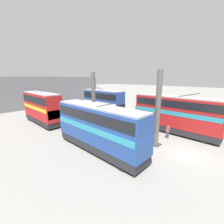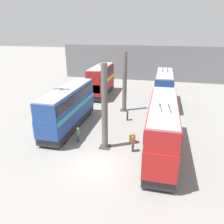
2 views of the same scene
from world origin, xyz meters
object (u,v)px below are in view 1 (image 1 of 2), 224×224
(bus_right_near, at_px, (98,126))
(bus_right_mid, at_px, (42,106))
(bus_left_near, at_px, (175,112))
(person_by_right_row, at_px, (137,145))
(person_by_left_row, at_px, (168,131))
(bus_left_far, at_px, (103,101))
(person_aisle_midway, at_px, (115,123))
(oil_drum, at_px, (153,132))

(bus_right_near, distance_m, bus_right_mid, 13.94)
(bus_left_near, xyz_separation_m, bus_right_near, (3.64, 10.72, -0.16))
(person_by_right_row, bearing_deg, person_by_left_row, -167.27)
(bus_left_far, xyz_separation_m, bus_right_near, (-10.72, 10.72, -0.14))
(bus_left_far, bearing_deg, person_by_left_row, 170.08)
(person_aisle_midway, bearing_deg, bus_right_near, 22.97)
(bus_left_near, xyz_separation_m, bus_left_far, (14.36, -0.00, -0.02))
(bus_left_near, bearing_deg, person_by_left_row, 95.39)
(person_by_right_row, distance_m, oil_drum, 5.66)
(bus_left_far, bearing_deg, oil_drum, 167.42)
(bus_right_near, height_order, person_by_right_row, bus_right_near)
(bus_right_mid, xyz_separation_m, oil_drum, (-16.02, -7.86, -2.51))
(person_aisle_midway, xyz_separation_m, person_by_right_row, (-6.82, 4.07, -0.02))
(bus_left_near, relative_size, bus_left_far, 1.20)
(bus_right_near, height_order, person_aisle_midway, bus_right_near)
(person_aisle_midway, distance_m, oil_drum, 5.86)
(person_by_left_row, relative_size, person_by_right_row, 1.05)
(person_by_right_row, xyz_separation_m, oil_drum, (1.16, -5.52, -0.45))
(person_by_left_row, bearing_deg, oil_drum, -94.47)
(person_aisle_midway, distance_m, person_by_right_row, 7.94)
(bus_left_near, relative_size, bus_right_near, 1.02)
(bus_right_near, distance_m, person_by_left_row, 9.22)
(bus_right_mid, height_order, oil_drum, bus_right_mid)
(person_by_left_row, relative_size, oil_drum, 2.12)
(bus_left_near, distance_m, person_by_left_row, 3.24)
(bus_left_far, bearing_deg, person_by_right_row, 149.01)
(person_aisle_midway, bearing_deg, bus_left_near, 114.57)
(bus_left_near, relative_size, person_aisle_midway, 6.89)
(oil_drum, bearing_deg, bus_right_near, 75.21)
(bus_left_near, height_order, bus_left_far, bus_left_far)
(bus_left_near, relative_size, bus_right_mid, 1.21)
(bus_left_far, height_order, oil_drum, bus_left_far)
(bus_left_near, distance_m, bus_right_mid, 20.59)
(bus_right_near, xyz_separation_m, oil_drum, (-2.08, -7.86, -2.33))
(bus_left_far, height_order, bus_right_near, bus_left_far)
(bus_right_mid, distance_m, oil_drum, 18.02)
(bus_left_near, distance_m, oil_drum, 4.10)
(bus_right_near, distance_m, person_by_right_row, 4.41)
(bus_left_far, height_order, bus_right_mid, bus_right_mid)
(bus_right_mid, bearing_deg, person_by_right_row, -172.25)
(person_by_right_row, bearing_deg, oil_drum, -149.09)
(bus_right_mid, xyz_separation_m, person_aisle_midway, (-10.36, -6.41, -2.05))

